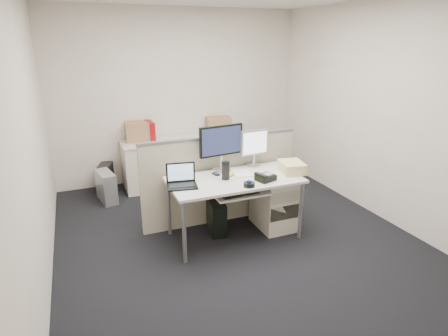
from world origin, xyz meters
name	(u,v)px	position (x,y,z in m)	size (l,w,h in m)	color
floor	(234,236)	(0.00, 0.00, -0.01)	(4.00, 4.50, 0.01)	black
wall_back	(179,97)	(0.00, 2.25, 1.35)	(4.00, 0.02, 2.70)	silver
wall_front	(397,207)	(0.00, -2.25, 1.35)	(4.00, 0.02, 2.70)	silver
wall_left	(30,143)	(-2.00, 0.00, 1.35)	(0.02, 4.50, 2.70)	silver
wall_right	(379,112)	(2.00, 0.00, 1.35)	(0.02, 4.50, 2.70)	silver
desk	(234,184)	(0.00, 0.00, 0.66)	(1.50, 0.75, 0.73)	silver
keyboard_tray	(241,193)	(0.00, -0.18, 0.62)	(0.62, 0.32, 0.02)	silver
drawer_pedestal	(273,202)	(0.55, 0.05, 0.33)	(0.40, 0.55, 0.65)	beige
cubicle_partition	(220,180)	(0.00, 0.45, 0.55)	(2.00, 0.06, 1.10)	#C2B09B
back_counter	(187,161)	(0.00, 1.93, 0.36)	(2.00, 0.60, 0.72)	beige
monitor_main	(221,148)	(-0.04, 0.32, 1.01)	(0.55, 0.21, 0.55)	black
monitor_small	(254,149)	(0.40, 0.32, 0.96)	(0.37, 0.18, 0.45)	#B7B7BC
laptop	(182,176)	(-0.62, -0.02, 0.85)	(0.31, 0.24, 0.24)	black
trackball	(249,184)	(0.05, -0.28, 0.75)	(0.12, 0.12, 0.05)	black
desk_phone	(266,178)	(0.30, -0.18, 0.76)	(0.20, 0.16, 0.06)	black
paper_stack	(242,173)	(0.15, 0.12, 0.74)	(0.21, 0.27, 0.01)	silver
sticky_pad	(250,182)	(0.11, -0.18, 0.74)	(0.09, 0.09, 0.01)	#FFFB40
travel_mug	(226,171)	(-0.10, 0.02, 0.82)	(0.09, 0.09, 0.19)	black
banana	(231,174)	(0.00, 0.10, 0.75)	(0.19, 0.05, 0.04)	#FFF137
cellphone	(216,174)	(-0.15, 0.20, 0.74)	(0.05, 0.10, 0.01)	black
manila_folders	(292,167)	(0.72, -0.05, 0.79)	(0.26, 0.33, 0.12)	#F1E187
keyboard	(240,193)	(-0.03, -0.22, 0.64)	(0.42, 0.15, 0.02)	black
pc_tower_desk	(216,215)	(-0.15, 0.20, 0.20)	(0.17, 0.43, 0.41)	black
pc_tower_spare_dark	(105,178)	(-1.28, 2.03, 0.21)	(0.18, 0.44, 0.41)	black
pc_tower_spare_silver	(106,187)	(-1.30, 1.63, 0.22)	(0.19, 0.47, 0.44)	#B7B7BC
cardboard_box_left	(140,132)	(-0.70, 2.05, 0.87)	(0.41, 0.31, 0.31)	#9E7B4A
cardboard_box_right	(219,126)	(0.60, 2.05, 0.86)	(0.39, 0.31, 0.28)	#9E7B4A
red_binder	(150,131)	(-0.55, 2.03, 0.88)	(0.08, 0.34, 0.31)	maroon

